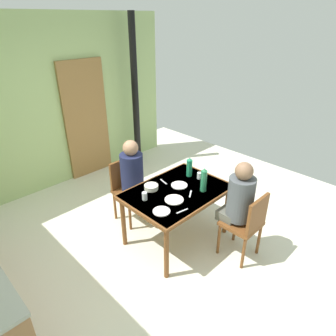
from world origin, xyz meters
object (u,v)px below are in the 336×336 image
(dining_table, at_px, (177,196))
(water_bottle_green_far, at_px, (189,167))
(person_far_diner, at_px, (133,172))
(person_near_diner, at_px, (240,197))
(chair_near_diner, at_px, (247,223))
(water_bottle_green_near, at_px, (204,180))
(serving_bowl_center, at_px, (151,187))
(chair_far_diner, at_px, (128,187))

(dining_table, distance_m, water_bottle_green_far, 0.46)
(person_far_diner, bearing_deg, dining_table, 102.21)
(person_near_diner, bearing_deg, chair_near_diner, -90.00)
(dining_table, xyz_separation_m, chair_near_diner, (0.33, -0.80, -0.15))
(dining_table, xyz_separation_m, water_bottle_green_near, (0.22, -0.23, 0.22))
(person_far_diner, bearing_deg, water_bottle_green_near, 112.41)
(person_near_diner, distance_m, water_bottle_green_far, 0.81)
(water_bottle_green_near, bearing_deg, serving_bowl_center, 131.76)
(chair_near_diner, bearing_deg, person_far_diner, 107.88)
(person_near_diner, distance_m, person_far_diner, 1.41)
(chair_far_diner, height_order, water_bottle_green_near, water_bottle_green_near)
(dining_table, height_order, person_near_diner, person_near_diner)
(dining_table, relative_size, chair_near_diner, 1.42)
(chair_near_diner, relative_size, person_far_diner, 1.13)
(serving_bowl_center, bearing_deg, chair_far_diner, 84.68)
(chair_far_diner, xyz_separation_m, person_far_diner, (-0.00, -0.14, 0.28))
(person_near_diner, distance_m, serving_bowl_center, 1.05)
(person_far_diner, bearing_deg, person_near_diner, 109.59)
(chair_near_diner, height_order, water_bottle_green_near, water_bottle_green_near)
(water_bottle_green_near, bearing_deg, water_bottle_green_far, 66.38)
(chair_near_diner, bearing_deg, chair_far_diner, 106.44)
(water_bottle_green_near, relative_size, water_bottle_green_far, 1.15)
(dining_table, relative_size, water_bottle_green_far, 4.69)
(chair_far_diner, height_order, person_near_diner, person_near_diner)
(person_far_diner, relative_size, water_bottle_green_far, 2.92)
(chair_far_diner, height_order, serving_bowl_center, chair_far_diner)
(dining_table, xyz_separation_m, serving_bowl_center, (-0.20, 0.24, 0.10))
(dining_table, relative_size, person_near_diner, 1.61)
(chair_near_diner, distance_m, serving_bowl_center, 1.19)
(dining_table, height_order, person_far_diner, person_far_diner)
(water_bottle_green_near, distance_m, water_bottle_green_far, 0.40)
(person_far_diner, distance_m, serving_bowl_center, 0.42)
(chair_near_diner, xyz_separation_m, water_bottle_green_far, (0.06, 0.94, 0.35))
(dining_table, distance_m, chair_near_diner, 0.88)
(water_bottle_green_far, bearing_deg, water_bottle_green_near, -113.62)
(dining_table, relative_size, serving_bowl_center, 7.28)
(chair_far_diner, relative_size, water_bottle_green_far, 3.30)
(chair_near_diner, xyz_separation_m, person_near_diner, (-0.00, 0.14, 0.28))
(water_bottle_green_near, bearing_deg, person_near_diner, -76.46)
(chair_near_diner, bearing_deg, serving_bowl_center, 116.68)
(chair_near_diner, xyz_separation_m, chair_far_diner, (-0.47, 1.60, 0.00))
(chair_far_diner, bearing_deg, person_far_diner, 90.00)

